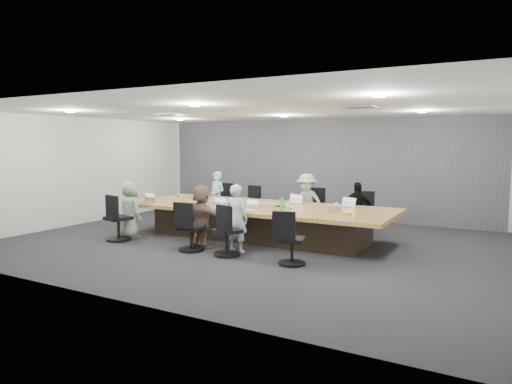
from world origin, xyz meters
The scene contains 38 objects.
floor centered at (0.00, 0.00, 0.00)m, with size 10.00×8.00×0.00m, color #25262B.
ceiling centered at (0.00, 0.00, 2.80)m, with size 10.00×8.00×0.00m, color white.
wall_back centered at (0.00, 4.00, 1.40)m, with size 10.00×2.80×0.00m, color beige.
wall_front centered at (0.00, -4.00, 1.40)m, with size 10.00×2.80×0.00m, color beige.
wall_left centered at (-5.00, 0.00, 1.40)m, with size 8.00×2.80×0.00m, color beige.
curtain centered at (0.00, 3.92, 1.40)m, with size 9.80×0.04×2.80m, color slate.
conference_table centered at (0.00, 0.50, 0.40)m, with size 6.00×2.20×0.74m.
chair_0 centered at (-2.01, 2.20, 0.41)m, with size 0.55×0.55×0.82m, color black, non-canonical shape.
chair_1 centered at (-1.13, 2.20, 0.38)m, with size 0.52×0.52×0.77m, color black, non-canonical shape.
chair_2 centered at (0.60, 2.20, 0.41)m, with size 0.55×0.55×0.81m, color black, non-canonical shape.
chair_3 centered at (1.84, 2.20, 0.38)m, with size 0.52×0.52×0.76m, color black, non-canonical shape.
chair_4 centered at (-2.55, -1.20, 0.41)m, with size 0.56×0.56×0.83m, color black, non-canonical shape.
chair_5 centered at (-0.57, -1.20, 0.39)m, with size 0.52×0.52×0.77m, color black, non-canonical shape.
chair_6 centered at (0.26, -1.20, 0.39)m, with size 0.53×0.53×0.78m, color black, non-canonical shape.
chair_7 centered at (1.60, -1.20, 0.37)m, with size 0.50×0.50×0.74m, color black, non-canonical shape.
person_0 centered at (-2.01, 1.85, 0.68)m, with size 0.50×0.33×1.37m, color #9BCCED.
laptop_0 centered at (-2.01, 1.30, 0.75)m, with size 0.32×0.22×0.02m, color #B2B2B7.
person_2 centered at (0.60, 1.85, 0.69)m, with size 0.90×0.52×1.39m, color #91AA97.
laptop_2 centered at (0.60, 1.30, 0.75)m, with size 0.36×0.24×0.02m, color #B2B2B7.
person_3 centered at (1.84, 1.85, 0.62)m, with size 0.73×0.30×1.24m, color black.
laptop_3 centered at (1.84, 1.30, 0.75)m, with size 0.31×0.22×0.02m, color #B2B2B7.
person_4 centered at (-2.55, -0.85, 0.64)m, with size 0.62×0.41×1.27m, color gray.
laptop_4 centered at (-2.55, -0.30, 0.75)m, with size 0.36×0.24×0.02m, color #8C6647.
person_5 centered at (-0.57, -0.85, 0.64)m, with size 1.19×0.38×1.29m, color brown.
laptop_5 centered at (-0.57, -0.30, 0.75)m, with size 0.31×0.22×0.02m, color #B2B2B7.
person_6 centered at (0.26, -0.85, 0.67)m, with size 0.49×0.32×1.33m, color silver.
laptop_6 centered at (0.26, -0.30, 0.75)m, with size 0.34×0.23×0.02m, color #B2B2B7.
bottle_green_left centered at (-2.62, 0.96, 0.86)m, with size 0.07×0.07×0.24m, color green.
bottle_green_right centered at (0.79, 0.06, 0.88)m, with size 0.08×0.08×0.27m, color green.
bottle_clear centered at (-1.56, 0.48, 0.85)m, with size 0.07×0.07×0.23m, color silver.
cup_white_far centered at (-0.59, 0.63, 0.80)m, with size 0.09×0.09×0.11m, color white.
cup_white_near centered at (1.66, 0.93, 0.80)m, with size 0.09×0.09×0.11m, color white.
mug_brown centered at (-2.65, 0.08, 0.79)m, with size 0.08×0.08×0.10m, color brown.
mic_left centered at (-0.90, 0.23, 0.76)m, with size 0.17×0.11×0.03m, color black.
mic_right centered at (0.54, 0.52, 0.76)m, with size 0.15×0.10×0.03m, color black.
stapler centered at (-0.22, -0.01, 0.77)m, with size 0.14×0.04×0.05m, color black.
canvas_bag centered at (1.82, 0.39, 0.81)m, with size 0.26×0.16×0.14m, color tan.
snack_packet centered at (2.13, 0.18, 0.76)m, with size 0.18×0.12×0.04m, color orange.
Camera 1 is at (4.83, -8.32, 2.10)m, focal length 32.00 mm.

